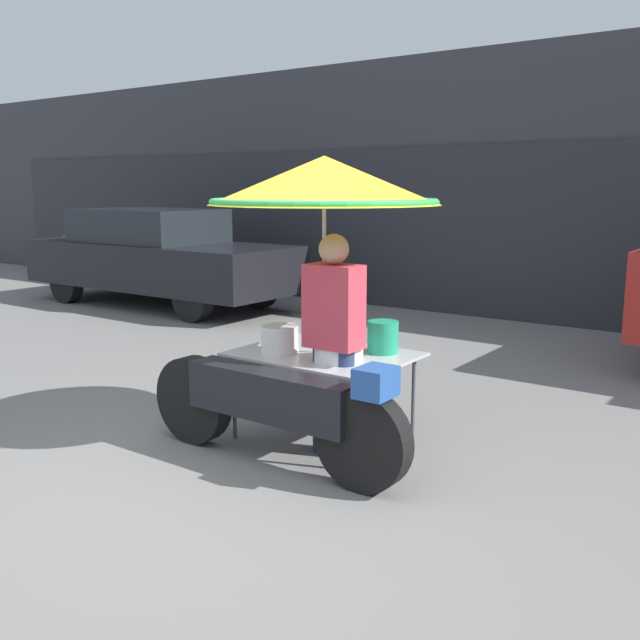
# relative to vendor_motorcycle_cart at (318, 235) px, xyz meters

# --- Properties ---
(ground_plane) EXTENTS (36.00, 36.00, 0.00)m
(ground_plane) POSITION_rel_vendor_motorcycle_cart_xyz_m (0.04, -1.05, -1.50)
(ground_plane) COLOR slate
(shopfront_building) EXTENTS (28.00, 2.06, 3.69)m
(shopfront_building) POSITION_rel_vendor_motorcycle_cart_xyz_m (0.04, 6.47, 0.34)
(shopfront_building) COLOR #38383D
(shopfront_building) RESTS_ON ground
(vendor_motorcycle_cart) EXTENTS (2.08, 1.62, 2.04)m
(vendor_motorcycle_cart) POSITION_rel_vendor_motorcycle_cart_xyz_m (0.00, 0.00, 0.00)
(vendor_motorcycle_cart) COLOR black
(vendor_motorcycle_cart) RESTS_ON ground
(vendor_person) EXTENTS (0.38, 0.22, 1.53)m
(vendor_person) POSITION_rel_vendor_motorcycle_cart_xyz_m (0.22, -0.12, -0.65)
(vendor_person) COLOR navy
(vendor_person) RESTS_ON ground
(parked_car) EXTENTS (4.58, 1.65, 1.49)m
(parked_car) POSITION_rel_vendor_motorcycle_cart_xyz_m (-5.61, 3.49, -0.74)
(parked_car) COLOR black
(parked_car) RESTS_ON ground
(potted_plant) EXTENTS (0.67, 0.67, 0.88)m
(potted_plant) POSITION_rel_vendor_motorcycle_cart_xyz_m (-9.74, 4.86, -1.00)
(potted_plant) COLOR #2D2D33
(potted_plant) RESTS_ON ground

